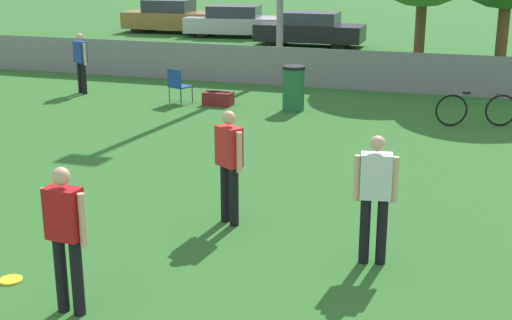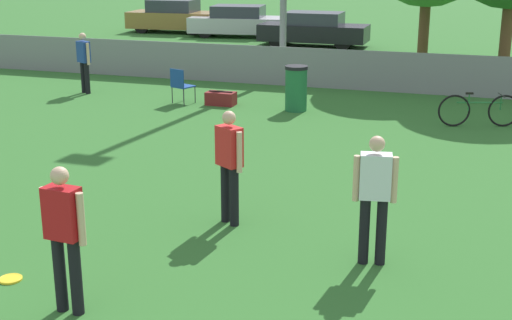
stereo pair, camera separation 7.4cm
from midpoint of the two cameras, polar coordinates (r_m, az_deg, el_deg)
The scene contains 13 objects.
fence_backline at distance 20.04m, azimuth 5.57°, elevation 7.30°, with size 26.38×0.07×1.21m.
player_thrower_red at distance 9.92m, azimuth -1.93°, elevation -0.01°, with size 0.46×0.39×1.64m.
player_defender_red at distance 7.74m, azimuth -14.83°, elevation -5.51°, with size 0.53×0.25×1.64m.
player_receiver_white at distance 8.76m, azimuth 9.71°, elevation -2.55°, with size 0.53×0.28×1.64m.
spectator_in_blue at distance 19.70m, azimuth -13.49°, elevation 7.85°, with size 0.47×0.36×1.62m.
frisbee_disc at distance 9.03m, azimuth -18.82°, elevation -8.99°, with size 0.28×0.28×0.03m.
folding_chair_sideline at distance 18.01m, azimuth -5.91°, elevation 6.09°, with size 0.59×0.59×0.89m.
bicycle_sideline at distance 16.36m, azimuth 17.55°, elevation 3.83°, with size 1.73×0.65×0.76m.
trash_bin at distance 17.15m, azimuth 3.35°, elevation 5.75°, with size 0.55×0.55×1.08m.
gear_bag_sideline at distance 17.84m, azimuth -2.71°, elevation 4.94°, with size 0.73×0.40×0.35m.
parked_car_tan at distance 33.63m, azimuth -6.56°, elevation 11.34°, with size 4.15×2.05×1.49m.
parked_car_silver at distance 31.80m, azimuth -1.36°, elevation 11.02°, with size 4.39×2.36×1.35m.
parked_car_dark at distance 28.69m, azimuth 4.72°, elevation 10.37°, with size 4.25×1.70×1.34m.
Camera 2 is at (4.38, -1.28, 3.79)m, focal length 50.00 mm.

